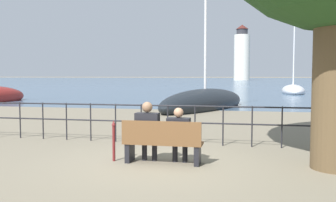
{
  "coord_description": "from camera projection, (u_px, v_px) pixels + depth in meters",
  "views": [
    {
      "loc": [
        1.69,
        -7.49,
        1.82
      ],
      "look_at": [
        0.0,
        0.5,
        1.26
      ],
      "focal_mm": 40.0,
      "sensor_mm": 36.0,
      "label": 1
    }
  ],
  "objects": [
    {
      "name": "sailboat_2",
      "position": [
        293.0,
        90.0,
        38.02
      ],
      "size": [
        2.54,
        7.09,
        9.97
      ],
      "rotation": [
        0.0,
        0.0,
        -0.05
      ],
      "color": "silver",
      "rests_on": "ground_plane"
    },
    {
      "name": "park_bench",
      "position": [
        162.0,
        143.0,
        7.7
      ],
      "size": [
        1.65,
        0.45,
        0.9
      ],
      "color": "brown",
      "rests_on": "ground_plane"
    },
    {
      "name": "seated_person_left",
      "position": [
        148.0,
        129.0,
        7.82
      ],
      "size": [
        0.49,
        0.35,
        1.28
      ],
      "color": "black",
      "rests_on": "ground_plane"
    },
    {
      "name": "harbor_lighthouse",
      "position": [
        242.0,
        55.0,
        142.17
      ],
      "size": [
        5.95,
        5.95,
        21.03
      ],
      "color": "silver",
      "rests_on": "ground_plane"
    },
    {
      "name": "sailboat_3",
      "position": [
        205.0,
        103.0,
        20.48
      ],
      "size": [
        5.09,
        9.01,
        9.8
      ],
      "rotation": [
        0.0,
        0.0,
        -0.35
      ],
      "color": "black",
      "rests_on": "ground_plane"
    },
    {
      "name": "seated_person_right",
      "position": [
        179.0,
        133.0,
        7.69
      ],
      "size": [
        0.47,
        0.35,
        1.16
      ],
      "color": "black",
      "rests_on": "ground_plane"
    },
    {
      "name": "harbor_water",
      "position": [
        243.0,
        80.0,
        165.91
      ],
      "size": [
        600.0,
        300.0,
        0.01
      ],
      "color": "#47607A",
      "rests_on": "ground_plane"
    },
    {
      "name": "promenade_railing",
      "position": [
        181.0,
        118.0,
        9.87
      ],
      "size": [
        15.41,
        0.04,
        1.05
      ],
      "color": "black",
      "rests_on": "ground_plane"
    },
    {
      "name": "closed_umbrella",
      "position": [
        114.0,
        138.0,
        7.94
      ],
      "size": [
        0.09,
        0.09,
        0.87
      ],
      "color": "maroon",
      "rests_on": "ground_plane"
    },
    {
      "name": "ground_plane",
      "position": [
        163.0,
        163.0,
        7.79
      ],
      "size": [
        1000.0,
        1000.0,
        0.0
      ],
      "primitive_type": "plane",
      "color": "#7A705B"
    }
  ]
}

